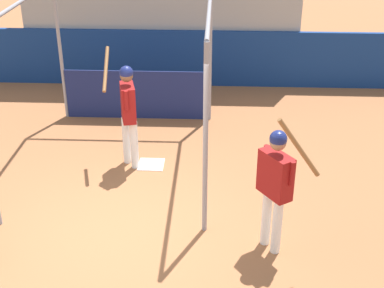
# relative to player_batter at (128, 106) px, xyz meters

# --- Properties ---
(ground_plane) EXTENTS (60.00, 60.00, 0.00)m
(ground_plane) POSITION_rel_player_batter_xyz_m (0.15, -2.03, -1.11)
(ground_plane) COLOR #935B38
(outfield_wall) EXTENTS (24.00, 0.12, 1.33)m
(outfield_wall) POSITION_rel_player_batter_xyz_m (0.15, 4.04, -0.44)
(outfield_wall) COLOR navy
(outfield_wall) RESTS_ON ground
(batting_cage) EXTENTS (3.07, 3.97, 2.81)m
(batting_cage) POSITION_rel_player_batter_xyz_m (-0.15, 1.13, 0.17)
(batting_cage) COLOR gray
(batting_cage) RESTS_ON ground
(home_plate) EXTENTS (0.44, 0.44, 0.02)m
(home_plate) POSITION_rel_player_batter_xyz_m (0.36, -0.01, -1.10)
(home_plate) COLOR white
(home_plate) RESTS_ON ground
(player_batter) EXTENTS (0.59, 0.88, 1.98)m
(player_batter) POSITION_rel_player_batter_xyz_m (0.00, 0.00, 0.00)
(player_batter) COLOR white
(player_batter) RESTS_ON ground
(player_waiting) EXTENTS (0.73, 0.69, 2.11)m
(player_waiting) POSITION_rel_player_batter_xyz_m (2.26, -2.25, -0.03)
(player_waiting) COLOR white
(player_waiting) RESTS_ON ground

